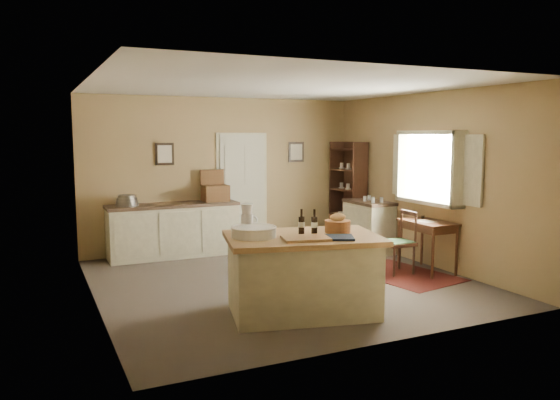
# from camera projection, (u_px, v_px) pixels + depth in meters

# --- Properties ---
(ground) EXTENTS (5.00, 5.00, 0.00)m
(ground) POSITION_uv_depth(u_px,v_px,m) (282.00, 281.00, 7.67)
(ground) COLOR brown
(ground) RESTS_ON ground
(wall_back) EXTENTS (5.00, 0.10, 2.70)m
(wall_back) POSITION_uv_depth(u_px,v_px,m) (223.00, 174.00, 9.76)
(wall_back) COLOR #937951
(wall_back) RESTS_ON ground
(wall_front) EXTENTS (5.00, 0.10, 2.70)m
(wall_front) POSITION_uv_depth(u_px,v_px,m) (392.00, 208.00, 5.26)
(wall_front) COLOR #937951
(wall_front) RESTS_ON ground
(wall_left) EXTENTS (0.10, 5.00, 2.70)m
(wall_left) POSITION_uv_depth(u_px,v_px,m) (92.00, 194.00, 6.46)
(wall_left) COLOR #937951
(wall_left) RESTS_ON ground
(wall_right) EXTENTS (0.10, 5.00, 2.70)m
(wall_right) POSITION_uv_depth(u_px,v_px,m) (427.00, 179.00, 8.55)
(wall_right) COLOR #937951
(wall_right) RESTS_ON ground
(ceiling) EXTENTS (5.00, 5.00, 0.00)m
(ceiling) POSITION_uv_depth(u_px,v_px,m) (282.00, 86.00, 7.35)
(ceiling) COLOR silver
(ceiling) RESTS_ON wall_back
(door) EXTENTS (0.97, 0.06, 2.11)m
(door) POSITION_uv_depth(u_px,v_px,m) (242.00, 189.00, 9.91)
(door) COLOR #BCBA9F
(door) RESTS_ON ground
(framed_prints) EXTENTS (2.82, 0.02, 0.38)m
(framed_prints) POSITION_uv_depth(u_px,v_px,m) (234.00, 153.00, 9.78)
(framed_prints) COLOR black
(framed_prints) RESTS_ON ground
(window) EXTENTS (0.25, 1.99, 1.12)m
(window) POSITION_uv_depth(u_px,v_px,m) (432.00, 167.00, 8.32)
(window) COLOR beige
(window) RESTS_ON ground
(work_island) EXTENTS (1.93, 1.48, 1.20)m
(work_island) POSITION_uv_depth(u_px,v_px,m) (302.00, 272.00, 6.25)
(work_island) COLOR beige
(work_island) RESTS_ON ground
(sideboard) EXTENTS (2.18, 0.62, 1.18)m
(sideboard) POSITION_uv_depth(u_px,v_px,m) (174.00, 228.00, 9.18)
(sideboard) COLOR beige
(sideboard) RESTS_ON ground
(rug) EXTENTS (1.36, 1.77, 0.01)m
(rug) POSITION_uv_depth(u_px,v_px,m) (402.00, 274.00, 8.02)
(rug) COLOR #44100E
(rug) RESTS_ON ground
(writing_desk) EXTENTS (0.52, 0.85, 0.82)m
(writing_desk) POSITION_uv_depth(u_px,v_px,m) (428.00, 228.00, 8.13)
(writing_desk) COLOR #381D10
(writing_desk) RESTS_ON ground
(desk_chair) EXTENTS (0.43, 0.43, 0.91)m
(desk_chair) POSITION_uv_depth(u_px,v_px,m) (397.00, 243.00, 8.05)
(desk_chair) COLOR black
(desk_chair) RESTS_ON ground
(right_cabinet) EXTENTS (0.53, 0.96, 0.99)m
(right_cabinet) POSITION_uv_depth(u_px,v_px,m) (369.00, 226.00, 9.55)
(right_cabinet) COLOR beige
(right_cabinet) RESTS_ON ground
(shelving_unit) EXTENTS (0.32, 0.86, 1.91)m
(shelving_unit) POSITION_uv_depth(u_px,v_px,m) (350.00, 193.00, 10.34)
(shelving_unit) COLOR black
(shelving_unit) RESTS_ON ground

